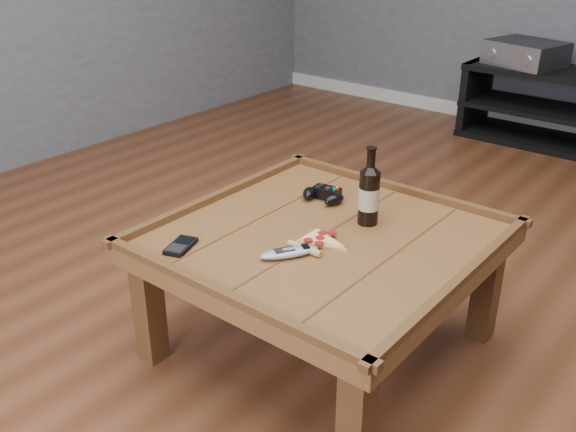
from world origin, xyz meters
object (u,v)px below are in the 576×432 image
Objects in this scene: coffee_table at (323,251)px; av_receiver at (525,53)px; media_console at (573,112)px; pizza_slice at (318,241)px; remote_control at (289,252)px; smartphone at (181,246)px; game_controller at (323,194)px; beer_bottle at (369,193)px.

coffee_table is 1.99× the size of av_receiver.
coffee_table is at bearing -90.00° from media_console.
pizza_slice is (0.02, -0.06, 0.07)m from coffee_table.
media_console is at bearing 122.10° from remote_control.
media_console is 3.13m from smartphone.
game_controller reaches higher than coffee_table.
coffee_table is 0.20m from remote_control.
smartphone is (-0.32, -0.30, 0.00)m from pizza_slice.
beer_bottle reaches higher than av_receiver.
pizza_slice is (0.02, -2.81, 0.21)m from media_console.
beer_bottle is 0.26m from game_controller.
media_console is at bearing 89.58° from pizza_slice.
av_receiver reaches higher than media_console.
game_controller is (-0.23, 0.06, -0.09)m from beer_bottle.
smartphone is at bearing -117.73° from remote_control.
beer_bottle is at bearing -66.12° from av_receiver.
coffee_table is 5.75× the size of game_controller.
coffee_table is at bearing 30.37° from smartphone.
coffee_table is 2.75m from media_console.
av_receiver is (-0.36, -0.01, 0.33)m from media_console.
beer_bottle is 1.53× the size of game_controller.
media_console reaches higher than pizza_slice.
game_controller is 0.80× the size of pizza_slice.
beer_bottle is 0.37m from remote_control.
av_receiver is (-0.38, 2.81, 0.12)m from pizza_slice.
remote_control reaches higher than pizza_slice.
game_controller is (-0.17, 0.23, 0.08)m from coffee_table.
media_console and game_controller have the same top height.
beer_bottle is 2.61m from av_receiver.
av_receiver is (-0.06, 3.10, 0.12)m from smartphone.
media_console is at bearing 91.40° from beer_bottle.
beer_bottle is 2.02× the size of smartphone.
av_receiver is at bearing 129.14° from remote_control.
coffee_table is 0.09m from pizza_slice.
av_receiver reaches higher than game_controller.
game_controller is at bearing -71.10° from av_receiver.
media_console is 7.26× the size of remote_control.
av_receiver reaches higher than coffee_table.
remote_control is at bearing -89.62° from coffee_table.
remote_control is at bearing -99.94° from beer_bottle.
media_console is 2.94m from remote_control.
av_receiver reaches higher than smartphone.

